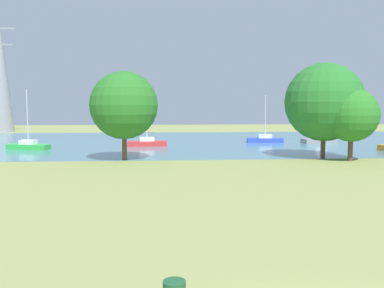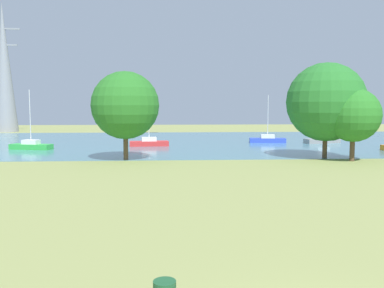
% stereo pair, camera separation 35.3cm
% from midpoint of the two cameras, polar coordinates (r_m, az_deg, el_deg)
% --- Properties ---
extents(ground_plane, '(160.00, 160.00, 0.00)m').
position_cam_midpoint_polar(ground_plane, '(30.48, 2.89, -4.18)').
color(ground_plane, '#8C9351').
extents(water_surface, '(140.00, 40.00, 0.02)m').
position_cam_midpoint_polar(water_surface, '(58.19, -0.21, 0.35)').
color(water_surface, teal).
rests_on(water_surface, ground).
extents(sailboat_blue, '(4.96, 2.13, 6.43)m').
position_cam_midpoint_polar(sailboat_blue, '(57.27, 10.49, 0.63)').
color(sailboat_blue, blue).
rests_on(sailboat_blue, water_surface).
extents(sailboat_green, '(5.03, 2.71, 6.80)m').
position_cam_midpoint_polar(sailboat_green, '(50.98, -21.01, -0.19)').
color(sailboat_green, green).
rests_on(sailboat_green, water_surface).
extents(sailboat_red, '(4.92, 1.93, 8.02)m').
position_cam_midpoint_polar(sailboat_red, '(51.81, -5.71, 0.23)').
color(sailboat_red, red).
rests_on(sailboat_red, water_surface).
extents(sailboat_gray, '(5.02, 2.61, 7.76)m').
position_cam_midpoint_polar(sailboat_gray, '(58.21, 17.55, 0.56)').
color(sailboat_gray, gray).
rests_on(sailboat_gray, water_surface).
extents(tree_east_far, '(6.21, 6.21, 8.15)m').
position_cam_midpoint_polar(tree_east_far, '(38.53, -8.89, 5.26)').
color(tree_east_far, brown).
rests_on(tree_east_far, ground).
extents(tree_west_near, '(7.41, 7.41, 9.05)m').
position_cam_midpoint_polar(tree_west_near, '(41.38, 18.15, 5.48)').
color(tree_west_near, brown).
rests_on(tree_west_near, ground).
extents(tree_mid_shore, '(4.84, 4.84, 6.58)m').
position_cam_midpoint_polar(tree_mid_shore, '(40.14, 21.49, 3.69)').
color(tree_mid_shore, brown).
rests_on(tree_mid_shore, ground).
extents(electricity_pylon, '(6.40, 4.40, 24.29)m').
position_cam_midpoint_polar(electricity_pylon, '(87.60, -24.26, 9.50)').
color(electricity_pylon, gray).
rests_on(electricity_pylon, ground).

